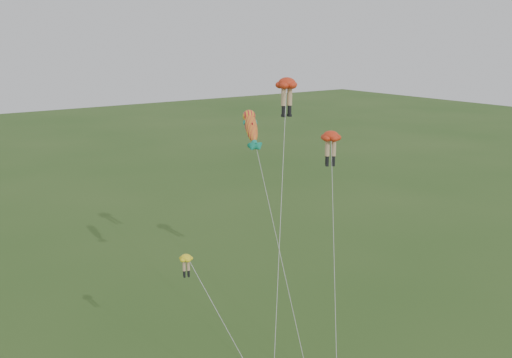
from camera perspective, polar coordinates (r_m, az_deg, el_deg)
legs_kite_red_high at (r=40.10m, az=3.08°, el=8.95°), size 7.16×7.69×18.72m
legs_kite_red_mid at (r=42.48m, az=7.50°, el=3.76°), size 8.83×10.61×14.72m
legs_kite_yellow at (r=33.70m, az=-6.41°, el=-9.05°), size 3.39×5.66×9.20m
fish_kite at (r=38.03m, az=-0.46°, el=5.15°), size 1.83×8.14×16.92m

